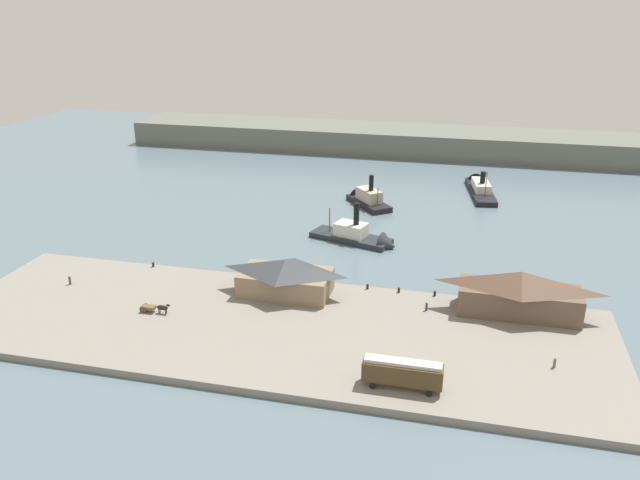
{
  "coord_description": "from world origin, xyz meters",
  "views": [
    {
      "loc": [
        29.41,
        -109.06,
        51.49
      ],
      "look_at": [
        -0.52,
        14.91,
        2.0
      ],
      "focal_mm": 35.68,
      "sensor_mm": 36.0,
      "label": 1
    }
  ],
  "objects": [
    {
      "name": "mooring_post_east",
      "position": [
        18.95,
        -5.17,
        1.65
      ],
      "size": [
        0.44,
        0.44,
        0.9
      ],
      "primitive_type": "cylinder",
      "color": "black",
      "rests_on": "quay_promenade"
    },
    {
      "name": "quay_promenade",
      "position": [
        0.0,
        -22.0,
        0.6
      ],
      "size": [
        110.0,
        36.0,
        1.2
      ],
      "primitive_type": "cube",
      "color": "gray",
      "rests_on": "ground"
    },
    {
      "name": "pedestrian_standing_center",
      "position": [
        43.76,
        -24.62,
        1.95
      ],
      "size": [
        0.41,
        0.41,
        1.65
      ],
      "color": "#6B5B4C",
      "rests_on": "quay_promenade"
    },
    {
      "name": "seawall_edge",
      "position": [
        0.0,
        -3.6,
        0.5
      ],
      "size": [
        110.0,
        0.8,
        1.0
      ],
      "primitive_type": "cube",
      "color": "#666159",
      "rests_on": "ground"
    },
    {
      "name": "mooring_post_center_east",
      "position": [
        25.36,
        -5.1,
        1.65
      ],
      "size": [
        0.44,
        0.44,
        0.9
      ],
      "primitive_type": "cylinder",
      "color": "black",
      "rests_on": "quay_promenade"
    },
    {
      "name": "ferry_shed_customs_shed",
      "position": [
        39.35,
        -8.52,
        5.09
      ],
      "size": [
        20.22,
        7.83,
        7.66
      ],
      "color": "brown",
      "rests_on": "quay_promenade"
    },
    {
      "name": "ferry_moored_east",
      "position": [
        7.66,
        20.39,
        1.3
      ],
      "size": [
        20.73,
        11.26,
        11.08
      ],
      "color": "#23282D",
      "rests_on": "ground"
    },
    {
      "name": "far_headland",
      "position": [
        0.0,
        110.0,
        4.0
      ],
      "size": [
        180.0,
        24.0,
        8.0
      ],
      "primitive_type": "cube",
      "color": "#60665B",
      "rests_on": "ground"
    },
    {
      "name": "pedestrian_near_cart",
      "position": [
        -40.71,
        -16.1,
        2.01
      ],
      "size": [
        0.44,
        0.44,
        1.78
      ],
      "color": "#3D4C42",
      "rests_on": "quay_promenade"
    },
    {
      "name": "mooring_post_center_west",
      "position": [
        -29.59,
        -5.01,
        1.65
      ],
      "size": [
        0.44,
        0.44,
        0.9
      ],
      "primitive_type": "cylinder",
      "color": "black",
      "rests_on": "quay_promenade"
    },
    {
      "name": "ferry_outer_harbor",
      "position": [
        3.73,
        48.15,
        1.55
      ],
      "size": [
        14.27,
        15.94,
        10.27
      ],
      "color": "black",
      "rests_on": "ground"
    },
    {
      "name": "pedestrian_near_east_shed",
      "position": [
        24.38,
        -11.09,
        1.94
      ],
      "size": [
        0.4,
        0.4,
        1.63
      ],
      "color": "#33384C",
      "rests_on": "quay_promenade"
    },
    {
      "name": "mooring_post_west",
      "position": [
        13.22,
        -5.03,
        1.65
      ],
      "size": [
        0.44,
        0.44,
        0.9
      ],
      "primitive_type": "cylinder",
      "color": "black",
      "rests_on": "quay_promenade"
    },
    {
      "name": "ferry_near_quay",
      "position": [
        32.54,
        67.64,
        1.19
      ],
      "size": [
        9.04,
        26.56,
        9.88
      ],
      "color": "black",
      "rests_on": "ground"
    },
    {
      "name": "street_tram",
      "position": [
        22.99,
        -34.73,
        3.66
      ],
      "size": [
        10.91,
        2.72,
        4.2
      ],
      "color": "#4C381E",
      "rests_on": "quay_promenade"
    },
    {
      "name": "horse_cart",
      "position": [
        -20.2,
        -22.62,
        2.14
      ],
      "size": [
        5.38,
        1.34,
        1.87
      ],
      "color": "brown",
      "rests_on": "quay_promenade"
    },
    {
      "name": "ground_plane",
      "position": [
        0.0,
        0.0,
        0.0
      ],
      "size": [
        320.0,
        320.0,
        0.0
      ],
      "primitive_type": "plane",
      "color": "slate"
    },
    {
      "name": "ferry_shed_east_terminal",
      "position": [
        -0.81,
        -10.18,
        4.44
      ],
      "size": [
        16.41,
        9.2,
        6.37
      ],
      "color": "#847056",
      "rests_on": "quay_promenade"
    }
  ]
}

